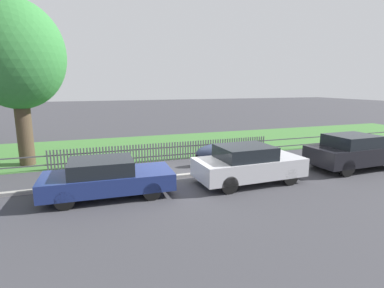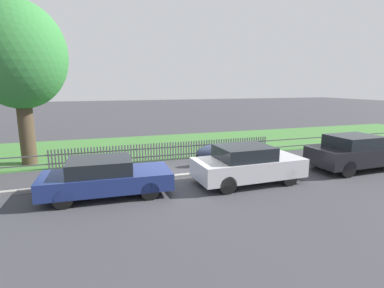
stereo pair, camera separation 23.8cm
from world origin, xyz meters
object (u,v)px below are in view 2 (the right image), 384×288
(parked_car_black_saloon, at_px, (105,177))
(parked_car_navy_estate, at_px, (247,164))
(parked_car_red_compact, at_px, (355,152))
(covered_motorcycle, at_px, (218,152))
(tree_behind_motorcycle, at_px, (19,56))

(parked_car_black_saloon, distance_m, parked_car_navy_estate, 4.93)
(parked_car_red_compact, height_order, covered_motorcycle, parked_car_red_compact)
(parked_car_navy_estate, bearing_deg, tree_behind_motorcycle, 144.11)
(parked_car_navy_estate, distance_m, tree_behind_motorcycle, 10.49)
(parked_car_red_compact, relative_size, covered_motorcycle, 1.92)
(parked_car_navy_estate, height_order, covered_motorcycle, parked_car_navy_estate)
(parked_car_red_compact, bearing_deg, parked_car_black_saloon, 177.64)
(parked_car_black_saloon, relative_size, covered_motorcycle, 1.94)
(covered_motorcycle, distance_m, tree_behind_motorcycle, 9.42)
(parked_car_black_saloon, bearing_deg, parked_car_red_compact, 1.31)
(parked_car_navy_estate, height_order, tree_behind_motorcycle, tree_behind_motorcycle)
(parked_car_black_saloon, height_order, parked_car_red_compact, parked_car_red_compact)
(parked_car_black_saloon, height_order, covered_motorcycle, parked_car_black_saloon)
(parked_car_navy_estate, xyz_separation_m, tree_behind_motorcycle, (-8.01, 5.49, 3.98))
(parked_car_black_saloon, xyz_separation_m, tree_behind_motorcycle, (-3.09, 5.20, 4.06))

